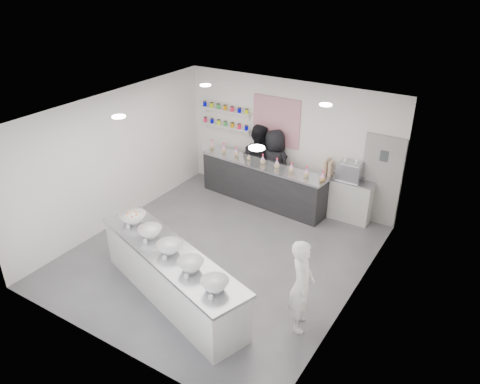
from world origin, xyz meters
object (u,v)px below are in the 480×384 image
Objects in this scene: espresso_ledge at (343,198)px; back_bar at (262,183)px; woman_prep at (302,286)px; staff_left at (258,161)px; espresso_machine at (350,171)px; prep_counter at (171,275)px; staff_right at (274,166)px.

back_bar is at bearing -169.93° from espresso_ledge.
staff_left is at bearing 15.19° from woman_prep.
staff_left reaches higher than espresso_machine.
espresso_ledge is 2.27m from staff_left.
staff_right is (-0.26, 4.26, 0.44)m from prep_counter.
back_bar is 1.81× the size of staff_right.
back_bar is at bearing 143.02° from staff_left.
espresso_machine reaches higher than prep_counter.
prep_counter is 1.88× the size of staff_left.
espresso_machine is (2.04, 0.34, 0.68)m from back_bar.
prep_counter is 1.07× the size of back_bar.
prep_counter is at bearing 102.70° from staff_right.
back_bar is (-0.43, 4.01, 0.03)m from prep_counter.
staff_left is (-2.32, -0.09, -0.25)m from espresso_machine.
back_bar reaches higher than prep_counter.
staff_right reaches higher than back_bar.
prep_counter is 2.32m from woman_prep.
staff_left is 0.46m from staff_right.
staff_right reaches higher than espresso_machine.
woman_prep reaches higher than espresso_machine.
back_bar is 6.37× the size of espresso_machine.
espresso_machine reaches higher than espresso_ledge.
woman_prep is at bearing 133.13° from staff_right.
staff_right is at bearing -176.93° from espresso_ledge.
espresso_ledge is at bearing 180.00° from espresso_machine.
back_bar is 2.49× the size of espresso_ledge.
espresso_machine is at bearing 14.89° from back_bar.
woman_prep is 4.47m from staff_right.
back_bar is 2.03× the size of woman_prep.
prep_counter is 1.94× the size of staff_right.
staff_left reaches higher than staff_right.
espresso_ledge is 0.70m from espresso_machine.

